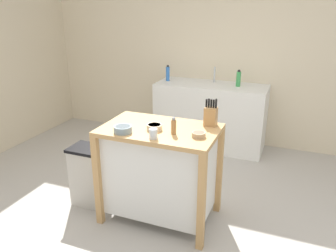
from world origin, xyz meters
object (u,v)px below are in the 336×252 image
object	(u,v)px
drinking_cup	(153,134)
sink_faucet	(214,75)
bottle_dish_soap	(168,73)
bowl_ceramic_small	(154,127)
bowl_stoneware_deep	(199,134)
knife_block	(211,116)
pepper_grinder	(174,126)
trash_bin	(90,176)
kitchen_island	(160,169)
bowl_ceramic_wide	(123,129)
bottle_spray_cleaner	(238,79)

from	to	relation	value
drinking_cup	sink_faucet	size ratio (longest dim) A/B	0.39
bottle_dish_soap	bowl_ceramic_small	bearing A→B (deg)	-71.62
bowl_stoneware_deep	bottle_dish_soap	distance (m)	2.22
knife_block	pepper_grinder	world-z (taller)	knife_block
trash_bin	sink_faucet	xyz separation A→B (m)	(0.75, 2.06, 0.71)
knife_block	drinking_cup	size ratio (longest dim) A/B	2.98
knife_block	kitchen_island	bearing A→B (deg)	-150.04
bowl_ceramic_small	bottle_dish_soap	size ratio (longest dim) A/B	0.60
kitchen_island	bowl_stoneware_deep	size ratio (longest dim) A/B	9.04
trash_bin	knife_block	bearing A→B (deg)	13.45
kitchen_island	bowl_ceramic_wide	xyz separation A→B (m)	(-0.25, -0.22, 0.44)
bowl_stoneware_deep	bowl_ceramic_wide	xyz separation A→B (m)	(-0.64, -0.14, 0.01)
kitchen_island	bottle_spray_cleaner	bearing A→B (deg)	79.72
kitchen_island	pepper_grinder	size ratio (longest dim) A/B	6.79
knife_block	bowl_ceramic_wide	distance (m)	0.80
bowl_ceramic_small	pepper_grinder	bearing A→B (deg)	-9.32
bottle_spray_cleaner	knife_block	bearing A→B (deg)	-87.98
sink_faucet	bowl_ceramic_small	bearing A→B (deg)	-90.24
bowl_ceramic_small	trash_bin	world-z (taller)	bowl_ceramic_small
knife_block	bowl_ceramic_wide	world-z (taller)	knife_block
bowl_ceramic_small	bowl_ceramic_wide	size ratio (longest dim) A/B	0.87
bowl_ceramic_wide	trash_bin	bearing A→B (deg)	161.25
sink_faucet	bottle_dish_soap	distance (m)	0.67
trash_bin	sink_faucet	bearing A→B (deg)	70.10
bowl_ceramic_small	bowl_stoneware_deep	bearing A→B (deg)	-2.35
sink_faucet	bowl_stoneware_deep	bearing A→B (deg)	-79.15
drinking_cup	trash_bin	world-z (taller)	drinking_cup
bowl_ceramic_wide	bottle_dish_soap	size ratio (longest dim) A/B	0.70
kitchen_island	pepper_grinder	world-z (taller)	pepper_grinder
sink_faucet	bottle_spray_cleaner	size ratio (longest dim) A/B	0.99
trash_bin	bottle_spray_cleaner	size ratio (longest dim) A/B	2.83
drinking_cup	bowl_ceramic_wide	bearing A→B (deg)	174.45
bowl_ceramic_small	pepper_grinder	xyz separation A→B (m)	(0.19, -0.03, 0.05)
knife_block	trash_bin	xyz separation A→B (m)	(-1.17, -0.28, -0.70)
kitchen_island	knife_block	bearing A→B (deg)	29.96
bottle_dish_soap	drinking_cup	bearing A→B (deg)	-71.36
bowl_stoneware_deep	bottle_dish_soap	xyz separation A→B (m)	(-1.05, 1.95, 0.07)
sink_faucet	bottle_spray_cleaner	xyz separation A→B (m)	(0.36, -0.12, -0.01)
bowl_stoneware_deep	sink_faucet	size ratio (longest dim) A/B	0.53
pepper_grinder	bottle_dish_soap	distance (m)	2.13
pepper_grinder	bottle_spray_cleaner	size ratio (longest dim) A/B	0.69
bowl_ceramic_wide	bottle_spray_cleaner	distance (m)	2.20
kitchen_island	sink_faucet	bearing A→B (deg)	90.46
bowl_ceramic_wide	pepper_grinder	size ratio (longest dim) A/B	1.02
pepper_grinder	bottle_dish_soap	world-z (taller)	bottle_dish_soap
knife_block	bowl_ceramic_small	xyz separation A→B (m)	(-0.43, -0.29, -0.07)
drinking_cup	pepper_grinder	distance (m)	0.20
bowl_stoneware_deep	sink_faucet	world-z (taller)	sink_faucet
knife_block	sink_faucet	world-z (taller)	knife_block
pepper_grinder	bowl_stoneware_deep	bearing A→B (deg)	3.87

